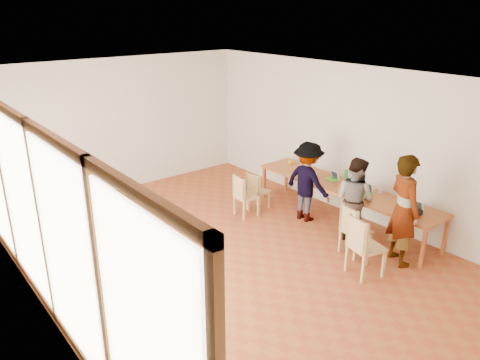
% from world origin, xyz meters
% --- Properties ---
extents(ground, '(8.00, 8.00, 0.00)m').
position_xyz_m(ground, '(0.00, 0.00, 0.00)').
color(ground, '#9D5025').
rests_on(ground, ground).
extents(wall_back, '(6.00, 0.10, 3.00)m').
position_xyz_m(wall_back, '(0.00, 4.00, 1.50)').
color(wall_back, beige).
rests_on(wall_back, ground).
extents(wall_front, '(6.00, 0.10, 3.00)m').
position_xyz_m(wall_front, '(0.00, -4.00, 1.50)').
color(wall_front, beige).
rests_on(wall_front, ground).
extents(wall_right, '(0.10, 8.00, 3.00)m').
position_xyz_m(wall_right, '(3.00, 0.00, 1.50)').
color(wall_right, beige).
rests_on(wall_right, ground).
extents(window_wall, '(0.10, 8.00, 3.00)m').
position_xyz_m(window_wall, '(-2.96, 0.00, 1.50)').
color(window_wall, white).
rests_on(window_wall, ground).
extents(ceiling, '(6.00, 8.00, 0.04)m').
position_xyz_m(ceiling, '(0.00, 0.00, 3.02)').
color(ceiling, white).
rests_on(ceiling, wall_back).
extents(communal_table, '(0.80, 4.00, 0.75)m').
position_xyz_m(communal_table, '(2.50, -0.40, 0.70)').
color(communal_table, '#A25124').
rests_on(communal_table, ground).
extents(side_table, '(0.90, 0.90, 0.75)m').
position_xyz_m(side_table, '(-1.70, 2.94, 0.67)').
color(side_table, '#A25124').
rests_on(side_table, ground).
extents(chair_near, '(0.56, 0.56, 0.54)m').
position_xyz_m(chair_near, '(1.17, -1.86, 0.62)').
color(chair_near, tan).
rests_on(chair_near, ground).
extents(chair_mid, '(0.47, 0.47, 0.48)m').
position_xyz_m(chair_mid, '(1.60, -1.35, 0.55)').
color(chair_mid, tan).
rests_on(chair_mid, ground).
extents(chair_far, '(0.44, 0.44, 0.46)m').
position_xyz_m(chair_far, '(1.13, 1.03, 0.53)').
color(chair_far, tan).
rests_on(chair_far, ground).
extents(chair_empty, '(0.44, 0.44, 0.43)m').
position_xyz_m(chair_empty, '(1.54, 1.10, 0.50)').
color(chair_empty, tan).
rests_on(chair_empty, ground).
extents(chair_spare, '(0.59, 0.59, 0.49)m').
position_xyz_m(chair_spare, '(-2.42, 1.28, 0.56)').
color(chair_spare, tan).
rests_on(chair_spare, ground).
extents(person_near, '(0.68, 0.80, 1.87)m').
position_xyz_m(person_near, '(2.04, -1.98, 0.94)').
color(person_near, gray).
rests_on(person_near, ground).
extents(person_mid, '(0.60, 0.77, 1.56)m').
position_xyz_m(person_mid, '(2.10, -0.96, 0.78)').
color(person_mid, gray).
rests_on(person_mid, ground).
extents(person_far, '(0.65, 1.06, 1.60)m').
position_xyz_m(person_far, '(2.05, 0.14, 0.80)').
color(person_far, gray).
rests_on(person_far, ground).
extents(laptop_near, '(0.19, 0.23, 0.19)m').
position_xyz_m(laptop_near, '(2.56, -1.90, 0.80)').
color(laptop_near, '#49D42D').
rests_on(laptop_near, communal_table).
extents(laptop_mid, '(0.24, 0.27, 0.22)m').
position_xyz_m(laptop_mid, '(2.54, -0.87, 0.81)').
color(laptop_mid, '#49D42D').
rests_on(laptop_mid, communal_table).
extents(laptop_far, '(0.23, 0.25, 0.19)m').
position_xyz_m(laptop_far, '(2.63, -0.01, 0.80)').
color(laptop_far, '#49D42D').
rests_on(laptop_far, communal_table).
extents(yellow_mug, '(0.15, 0.15, 0.10)m').
position_xyz_m(yellow_mug, '(2.66, 1.24, 0.80)').
color(yellow_mug, yellow).
rests_on(yellow_mug, communal_table).
extents(green_bottle, '(0.07, 0.07, 0.28)m').
position_xyz_m(green_bottle, '(2.66, -0.29, 0.89)').
color(green_bottle, '#20762E').
rests_on(green_bottle, communal_table).
extents(clear_glass, '(0.07, 0.07, 0.09)m').
position_xyz_m(clear_glass, '(2.75, -1.03, 0.80)').
color(clear_glass, silver).
rests_on(clear_glass, communal_table).
extents(condiment_cup, '(0.08, 0.08, 0.06)m').
position_xyz_m(condiment_cup, '(2.53, 0.38, 0.78)').
color(condiment_cup, white).
rests_on(condiment_cup, communal_table).
extents(pink_phone, '(0.05, 0.10, 0.01)m').
position_xyz_m(pink_phone, '(2.48, -0.37, 0.76)').
color(pink_phone, '#D73463').
rests_on(pink_phone, communal_table).
extents(black_pouch, '(0.16, 0.26, 0.09)m').
position_xyz_m(black_pouch, '(2.41, -1.94, 0.80)').
color(black_pouch, black).
rests_on(black_pouch, communal_table).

